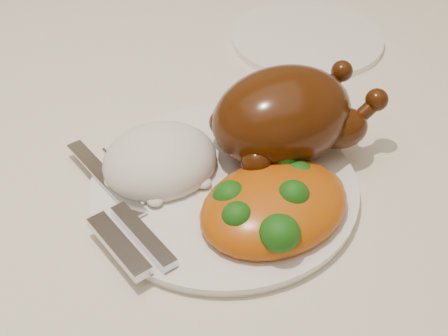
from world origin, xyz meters
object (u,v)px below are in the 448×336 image
object	(u,v)px
dinner_plate	(224,188)
roast_chicken	(286,115)
side_plate	(307,38)
dining_table	(104,171)

from	to	relation	value
dinner_plate	roast_chicken	size ratio (longest dim) A/B	1.36
side_plate	roast_chicken	world-z (taller)	roast_chicken
dinner_plate	roast_chicken	bearing A→B (deg)	24.67
dining_table	dinner_plate	world-z (taller)	dinner_plate
dining_table	side_plate	size ratio (longest dim) A/B	7.91
dining_table	roast_chicken	world-z (taller)	roast_chicken
dinner_plate	side_plate	size ratio (longest dim) A/B	1.28
dining_table	roast_chicken	distance (m)	0.28
dining_table	side_plate	distance (m)	0.32
side_plate	dinner_plate	bearing A→B (deg)	-126.28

